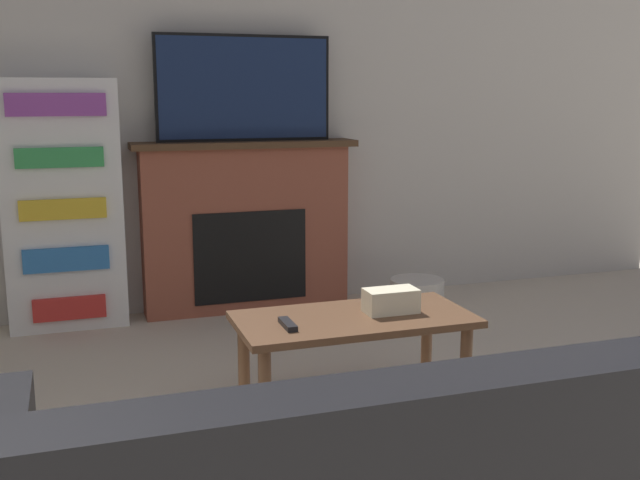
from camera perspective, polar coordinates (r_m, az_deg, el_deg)
wall_back at (r=4.90m, az=-4.57°, el=10.74°), size 6.19×0.06×2.70m
fireplace at (r=4.80m, az=-5.65°, el=1.08°), size 1.41×0.28×1.09m
tv at (r=4.71m, az=-5.79°, el=11.43°), size 1.09×0.03×0.65m
coffee_table at (r=3.12m, az=2.59°, el=-7.08°), size 0.97×0.48×0.48m
tissue_box at (r=3.14m, az=5.42°, el=-4.62°), size 0.22×0.12×0.10m
remote_control at (r=2.95m, az=-2.47°, el=-6.43°), size 0.04×0.15×0.02m
bookshelf at (r=4.63m, az=-18.98°, el=2.49°), size 0.67×0.29×1.46m
storage_basket at (r=4.89m, az=7.41°, el=-4.13°), size 0.35×0.35×0.20m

